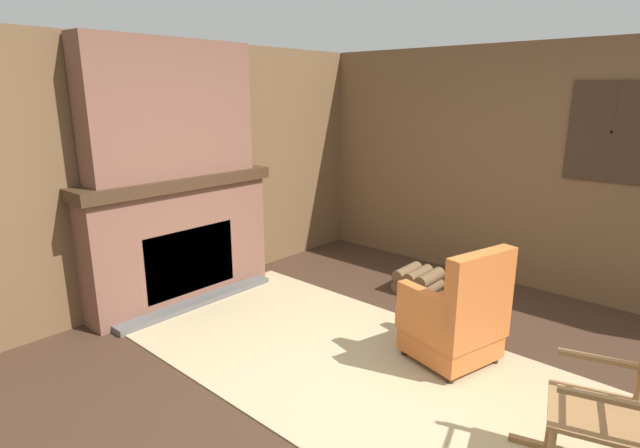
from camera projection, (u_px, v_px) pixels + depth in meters
ground_plane at (388, 394)px, 3.42m from camera, size 14.00×14.00×0.00m
wood_panel_wall_left at (165, 174)px, 4.80m from camera, size 0.06×5.81×2.48m
wood_panel_wall_back at (543, 169)px, 4.98m from camera, size 5.81×0.09×2.48m
fireplace_hearth at (181, 240)px, 4.83m from camera, size 0.54×1.96×1.24m
chimney_breast at (171, 109)px, 4.52m from camera, size 0.29×1.64×1.22m
area_rug at (351, 362)px, 3.81m from camera, size 3.86×1.90×0.01m
armchair at (456, 320)px, 3.73m from camera, size 0.72×0.74×0.93m
rocking_chair at (604, 422)px, 2.51m from camera, size 0.89×0.64×1.14m
firewood_stack at (418, 280)px, 5.15m from camera, size 0.40×0.41×0.24m
oil_lamp_vase at (149, 168)px, 4.49m from camera, size 0.10×0.10×0.29m
storage_case at (187, 168)px, 4.79m from camera, size 0.16×0.22×0.12m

